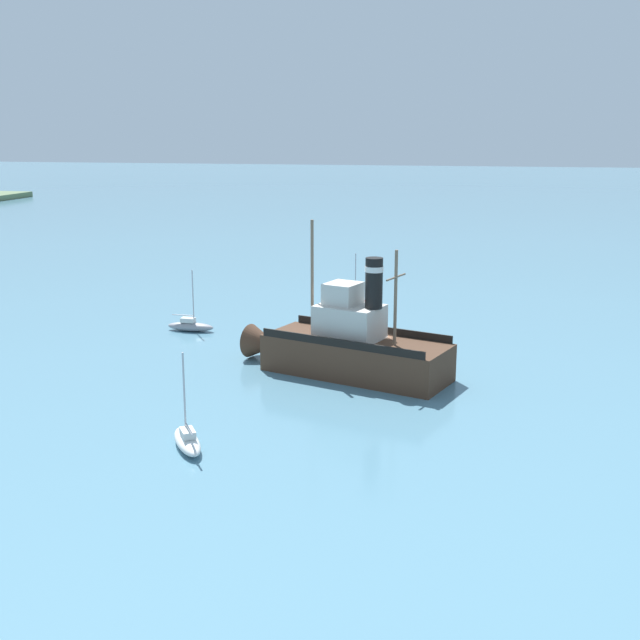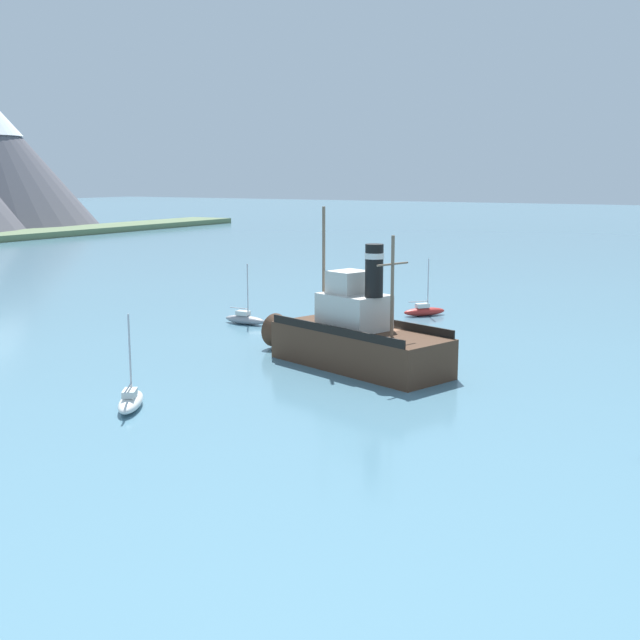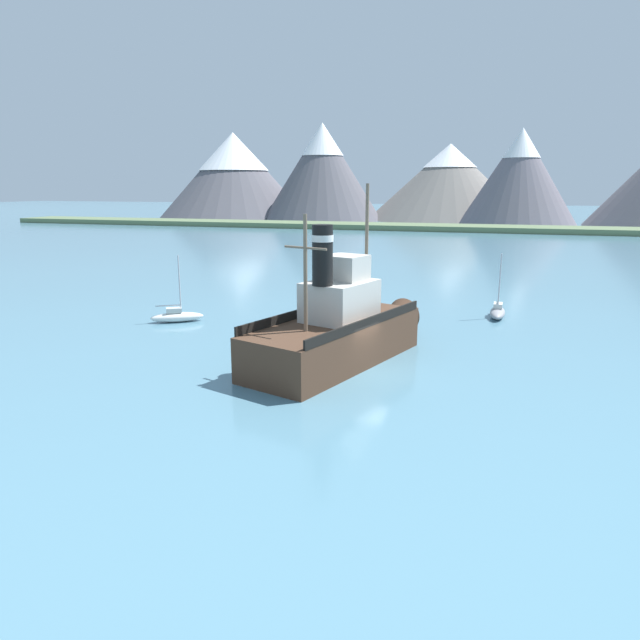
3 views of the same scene
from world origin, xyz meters
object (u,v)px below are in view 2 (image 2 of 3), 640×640
at_px(sailboat_white, 131,401).
at_px(old_tugboat, 352,337).
at_px(sailboat_red, 424,311).
at_px(sailboat_grey, 245,319).

bearing_deg(sailboat_white, old_tugboat, -21.75).
xyz_separation_m(sailboat_red, sailboat_grey, (-10.82, 11.09, 0.00)).
height_order(old_tugboat, sailboat_red, old_tugboat).
relative_size(sailboat_red, sailboat_white, 1.00).
distance_m(old_tugboat, sailboat_red, 19.66).
height_order(sailboat_red, sailboat_white, same).
distance_m(sailboat_red, sailboat_grey, 15.49).
bearing_deg(old_tugboat, sailboat_grey, 58.93).
height_order(sailboat_grey, sailboat_white, same).
distance_m(old_tugboat, sailboat_white, 15.15).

